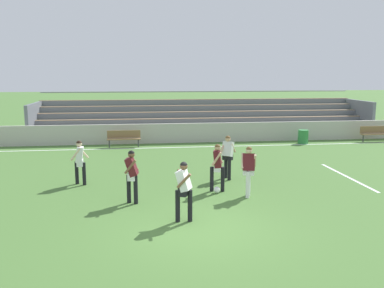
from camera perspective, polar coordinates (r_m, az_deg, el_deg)
name	(u,v)px	position (r m, az deg, el deg)	size (l,w,h in m)	color
ground_plane	(200,229)	(10.92, 1.16, -11.70)	(160.00, 160.00, 0.00)	#477033
field_line_sideline	(168,148)	(22.32, -3.28, -0.49)	(44.00, 0.12, 0.01)	white
field_line_penalty_mark	(347,177)	(17.21, 20.67, -4.25)	(0.12, 4.40, 0.01)	white
sideline_wall	(167,133)	(23.71, -3.54, 1.49)	(48.00, 0.16, 1.13)	#BCB7AD
bleacher_stand	(204,117)	(27.04, 1.71, 3.81)	(21.55, 4.17, 2.72)	#897051
bench_centre_sideline	(124,137)	(22.70, -9.42, 0.95)	(1.80, 0.40, 0.90)	olive
bench_near_wall_gap	(375,132)	(26.50, 24.03, 1.50)	(1.80, 0.40, 0.90)	olive
trash_bin	(303,137)	(24.32, 15.12, 0.97)	(0.58, 0.58, 0.79)	#2D7F3D
player_dark_deep_cover	(217,164)	(13.97, 3.53, -2.72)	(0.49, 0.56, 1.64)	black
player_dark_wide_right	(249,167)	(13.48, 7.84, -3.18)	(0.53, 0.42, 1.66)	white
player_white_on_ball	(228,153)	(15.62, 4.96, -1.30)	(0.73, 0.51, 1.67)	black
player_white_dropping_back	(80,159)	(15.34, -15.27, -1.98)	(0.61, 0.45, 1.62)	black
player_white_wide_left	(184,186)	(11.13, -1.14, -5.87)	(0.50, 0.66, 1.67)	black
player_dark_trailing_run	(132,172)	(12.81, -8.33, -3.85)	(0.46, 0.52, 1.67)	black
soccer_ball	(217,190)	(13.98, 3.47, -6.36)	(0.22, 0.22, 0.22)	white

